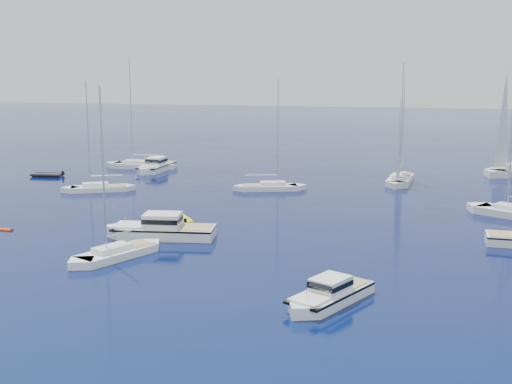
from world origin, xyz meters
The scene contains 12 objects.
ground centered at (0.00, 0.00, 0.00)m, with size 400.00×400.00×0.00m, color #081D4B.
motor_cruiser_near centered at (11.64, 1.02, 0.00)m, with size 2.36×7.70×2.02m, color white, non-canonical shape.
motor_cruiser_centre centered at (-3.93, 13.43, 0.00)m, with size 3.05×9.96×2.61m, color white, non-canonical shape.
motor_cruiser_horizon centered at (-17.69, 47.07, 0.00)m, with size 2.76×9.01×2.37m, color white, non-canonical shape.
sailboat_fore centered at (-4.93, 7.07, 0.00)m, with size 2.32×8.94×13.14m, color white, non-canonical shape.
sailboat_mid_l centered at (-18.45, 31.44, 0.00)m, with size 2.27×8.74×12.85m, color white, non-canonical shape.
sailboat_centre centered at (0.42, 36.58, 0.00)m, with size 2.31×8.89×13.07m, color silver, non-canonical shape.
sailboat_sails_r centered at (14.89, 45.10, 0.00)m, with size 2.66×10.22×15.02m, color silver, non-canonical shape.
sailboat_far_l centered at (-20.76, 48.77, 0.00)m, with size 2.80×10.77×15.83m, color silver, non-canonical shape.
sailboat_sails_far centered at (29.34, 56.19, 0.00)m, with size 3.43×13.19×19.38m, color silver, non-canonical shape.
tender_yellow centered at (-4.32, 19.03, 0.00)m, with size 2.14×3.96×0.95m, color yellow, non-canonical shape.
tender_grey_far centered at (-29.59, 39.42, 0.00)m, with size 2.21×4.12×0.95m, color black, non-canonical shape.
Camera 1 is at (16.09, -36.91, 13.96)m, focal length 46.65 mm.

